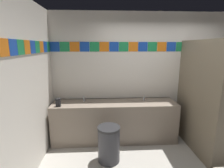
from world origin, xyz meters
The scene contains 9 objects.
wall_back centered at (0.00, 1.47, 1.36)m, with size 4.55×0.09×2.70m.
wall_side centered at (-2.32, 0.00, 1.36)m, with size 0.09×2.87×2.70m.
vanity_counter centered at (-0.94, 1.13, 0.43)m, with size 2.58×0.61×0.84m.
faucet_left centered at (-1.58, 1.22, 0.89)m, with size 0.04×0.10×0.14m.
faucet_right centered at (-0.29, 1.22, 0.89)m, with size 0.04×0.10×0.14m.
soap_dispenser centered at (-2.05, 0.95, 0.92)m, with size 0.09×0.09×0.16m.
stall_divider centered at (0.73, 0.47, 1.05)m, with size 0.92×1.43×2.11m.
toilet centered at (1.03, 1.04, 0.30)m, with size 0.39×0.49×0.74m.
trash_bin centered at (-1.09, 0.40, 0.32)m, with size 0.39×0.39×0.64m.
Camera 1 is at (-1.19, -2.34, 2.00)m, focal length 27.93 mm.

